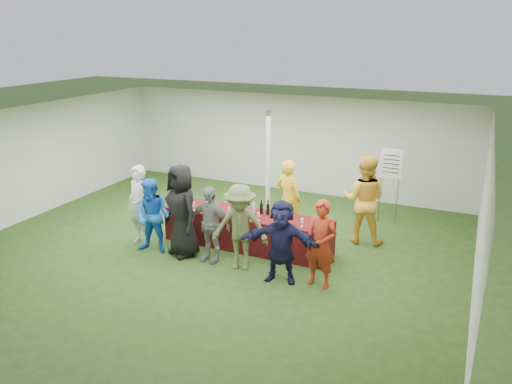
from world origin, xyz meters
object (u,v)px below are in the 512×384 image
at_px(dump_bucket, 321,226).
at_px(customer_1, 153,216).
at_px(customer_4, 240,228).
at_px(serving_table, 247,230).
at_px(staff_back, 364,200).
at_px(customer_2, 182,211).
at_px(customer_5, 281,241).
at_px(customer_6, 321,244).
at_px(staff_pourer, 288,198).
at_px(wine_list_sign, 391,169).
at_px(customer_3, 210,224).
at_px(customer_0, 139,206).

height_order(dump_bucket, customer_1, customer_1).
height_order(dump_bucket, customer_4, customer_4).
distance_m(serving_table, staff_back, 2.56).
bearing_deg(customer_2, customer_4, 23.93).
relative_size(customer_5, customer_6, 0.96).
bearing_deg(customer_1, staff_back, 22.03).
distance_m(dump_bucket, staff_back, 1.58).
bearing_deg(customer_6, customer_2, -174.41).
height_order(dump_bucket, staff_pourer, staff_pourer).
distance_m(wine_list_sign, customer_5, 3.96).
bearing_deg(dump_bucket, staff_back, 72.27).
distance_m(customer_2, customer_3, 0.67).
relative_size(customer_1, customer_2, 0.82).
relative_size(customer_1, customer_4, 0.92).
distance_m(customer_4, customer_6, 1.59).
relative_size(customer_0, customer_1, 1.11).
bearing_deg(customer_2, customer_6, 25.60).
bearing_deg(wine_list_sign, customer_5, -108.44).
bearing_deg(customer_4, wine_list_sign, 46.79).
distance_m(customer_0, customer_3, 1.75).
xyz_separation_m(customer_1, customer_3, (1.26, 0.12, -0.01)).
xyz_separation_m(staff_back, customer_1, (-3.79, -2.28, -0.18)).
bearing_deg(customer_2, serving_table, 67.59).
height_order(staff_pourer, staff_back, staff_back).
relative_size(serving_table, staff_pourer, 2.06).
bearing_deg(customer_4, staff_back, 38.12).
distance_m(customer_2, customer_6, 2.94).
distance_m(staff_pourer, customer_5, 2.11).
bearing_deg(staff_pourer, serving_table, 76.23).
height_order(wine_list_sign, staff_back, staff_back).
relative_size(staff_back, customer_2, 1.01).
bearing_deg(customer_2, customer_3, 26.59).
distance_m(serving_table, customer_2, 1.47).
height_order(customer_2, customer_3, customer_2).
relative_size(customer_1, customer_3, 1.01).
height_order(wine_list_sign, staff_pourer, wine_list_sign).
bearing_deg(customer_0, wine_list_sign, 50.22).
relative_size(serving_table, customer_5, 2.32).
distance_m(customer_0, customer_2, 1.11).
xyz_separation_m(wine_list_sign, customer_4, (-2.12, -3.58, -0.47)).
distance_m(staff_pourer, customer_2, 2.40).
xyz_separation_m(wine_list_sign, staff_back, (-0.29, -1.35, -0.36)).
height_order(staff_pourer, customer_2, customer_2).
bearing_deg(staff_back, customer_1, 25.38).
xyz_separation_m(customer_5, customer_6, (0.71, 0.12, 0.03)).
bearing_deg(customer_6, customer_1, -171.84).
bearing_deg(customer_6, staff_pourer, 132.89).
distance_m(serving_table, dump_bucket, 1.73).
height_order(dump_bucket, customer_2, customer_2).
bearing_deg(customer_1, customer_2, 3.48).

